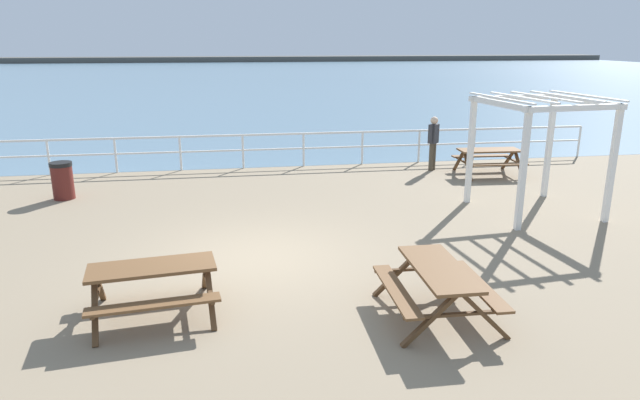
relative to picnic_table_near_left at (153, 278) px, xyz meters
The scene contains 10 objects.
ground_plane 2.62m from the picnic_table_near_left, 51.17° to the left, with size 30.00×24.00×0.20m, color gray.
sea_band 54.75m from the picnic_table_near_left, 88.34° to the left, with size 142.00×90.00×0.01m, color slate.
distant_shoreline 97.74m from the picnic_table_near_left, 89.07° to the left, with size 142.00×6.00×1.80m, color #4C4C47.
seaward_railing 9.85m from the picnic_table_near_left, 80.72° to the left, with size 23.07×0.07×1.08m.
picnic_table_near_left is the anchor object (origin of this frame).
picnic_table_near_right 4.15m from the picnic_table_near_left, ahead, with size 1.56×1.82×0.80m.
picnic_table_mid_centre 11.66m from the picnic_table_near_left, 40.95° to the left, with size 1.88×1.63×0.80m.
visitor 11.26m from the picnic_table_near_left, 49.14° to the left, with size 0.39×0.41×1.66m.
lattice_pergola 9.20m from the picnic_table_near_left, 25.76° to the left, with size 2.64×2.75×2.70m.
litter_bin 7.51m from the picnic_table_near_left, 113.84° to the left, with size 0.55×0.55×0.95m.
Camera 1 is at (-0.39, -9.86, 3.93)m, focal length 31.74 mm.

